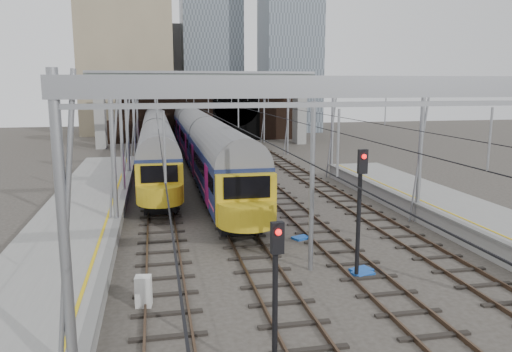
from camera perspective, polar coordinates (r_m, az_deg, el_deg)
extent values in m
plane|color=#38332D|center=(19.62, 8.03, -12.64)|extent=(160.00, 160.00, 0.00)
cube|color=gray|center=(21.10, -22.10, -10.04)|extent=(4.20, 55.00, 1.10)
cube|color=slate|center=(20.65, -16.54, -8.67)|extent=(0.35, 55.00, 0.12)
cube|color=gold|center=(20.68, -17.94, -8.53)|extent=(0.12, 55.00, 0.01)
cube|color=#4C3828|center=(32.85, -12.18, -3.12)|extent=(0.08, 80.00, 0.16)
cube|color=#4C3828|center=(32.86, -9.66, -3.03)|extent=(0.08, 80.00, 0.16)
cube|color=black|center=(32.87, -10.92, -3.20)|extent=(2.40, 80.00, 0.14)
cube|color=#4C3828|center=(33.04, -5.22, -2.85)|extent=(0.08, 80.00, 0.16)
cube|color=#4C3828|center=(33.22, -2.75, -2.74)|extent=(0.08, 80.00, 0.16)
cube|color=black|center=(33.14, -3.98, -2.92)|extent=(2.40, 80.00, 0.14)
cube|color=#4C3828|center=(33.69, 1.56, -2.54)|extent=(0.08, 80.00, 0.16)
cube|color=#4C3828|center=(34.04, 3.92, -2.43)|extent=(0.08, 80.00, 0.16)
cube|color=black|center=(33.88, 2.75, -2.61)|extent=(2.40, 80.00, 0.14)
cube|color=#4C3828|center=(34.80, 7.99, -2.22)|extent=(0.08, 80.00, 0.16)
cube|color=#4C3828|center=(35.30, 10.20, -2.11)|extent=(0.08, 80.00, 0.16)
cube|color=black|center=(35.06, 9.10, -2.29)|extent=(2.40, 80.00, 0.14)
cylinder|color=gray|center=(11.73, -20.97, -8.44)|extent=(0.24, 0.24, 8.00)
cube|color=gray|center=(12.60, 18.20, 9.67)|extent=(16.80, 0.28, 0.50)
cylinder|color=gray|center=(25.31, -15.98, 1.73)|extent=(0.24, 0.24, 8.00)
cylinder|color=gray|center=(29.06, 18.28, 2.68)|extent=(0.24, 0.24, 8.00)
cube|color=gray|center=(25.73, 2.42, 10.30)|extent=(16.80, 0.28, 0.50)
cylinder|color=gray|center=(39.19, -14.50, 4.75)|extent=(0.24, 0.24, 8.00)
cylinder|color=gray|center=(41.71, 8.71, 5.29)|extent=(0.24, 0.24, 8.00)
cube|color=gray|center=(39.46, -2.57, 10.34)|extent=(16.80, 0.28, 0.50)
cylinder|color=gray|center=(53.13, -13.79, 6.19)|extent=(0.24, 0.24, 8.00)
cylinder|color=gray|center=(55.01, 3.65, 6.60)|extent=(0.24, 0.24, 8.00)
cube|color=gray|center=(53.33, -4.98, 10.34)|extent=(16.80, 0.28, 0.50)
cylinder|color=gray|center=(65.10, -13.42, 6.94)|extent=(0.24, 0.24, 8.00)
cylinder|color=gray|center=(66.65, 0.93, 7.29)|extent=(0.24, 0.24, 8.00)
cube|color=gray|center=(65.26, -6.23, 10.33)|extent=(16.80, 0.28, 0.50)
cube|color=black|center=(32.04, -11.25, 6.38)|extent=(0.03, 80.00, 0.03)
cube|color=black|center=(32.32, -4.10, 6.58)|extent=(0.03, 80.00, 0.03)
cube|color=black|center=(33.07, 2.83, 6.69)|extent=(0.03, 80.00, 0.03)
cube|color=black|center=(34.29, 9.36, 6.69)|extent=(0.03, 80.00, 0.03)
cube|color=black|center=(69.53, -4.84, 7.80)|extent=(26.00, 2.00, 9.00)
cube|color=black|center=(69.05, -2.23, 6.23)|extent=(6.50, 0.10, 5.20)
cylinder|color=black|center=(68.91, -2.24, 8.39)|extent=(6.50, 0.10, 6.50)
cube|color=black|center=(68.35, -14.77, 4.93)|extent=(6.00, 1.50, 3.00)
cube|color=gray|center=(63.38, -17.39, 6.75)|extent=(1.20, 2.50, 8.20)
cube|color=gray|center=(65.78, 5.00, 7.30)|extent=(1.20, 2.50, 8.20)
cube|color=#59645D|center=(63.27, -6.06, 10.87)|extent=(28.00, 3.00, 1.40)
cube|color=gray|center=(63.29, -6.08, 11.69)|extent=(28.00, 3.00, 0.30)
cube|color=tan|center=(83.12, -14.54, 12.42)|extent=(14.00, 12.00, 22.00)
cube|color=#4C5660|center=(89.94, -5.21, 15.72)|extent=(10.00, 10.00, 32.00)
cube|color=gray|center=(97.07, -9.27, 11.10)|extent=(18.00, 14.00, 18.00)
cube|color=black|center=(58.24, -7.36, 3.14)|extent=(2.34, 69.32, 0.70)
cube|color=#131C43|center=(58.03, -7.41, 5.08)|extent=(2.98, 69.32, 2.66)
cylinder|color=slate|center=(57.92, -7.44, 6.39)|extent=(2.92, 68.82, 2.92)
cube|color=black|center=(57.99, -7.42, 5.50)|extent=(3.00, 68.12, 0.80)
cube|color=#D44270|center=(58.10, -7.39, 4.35)|extent=(3.00, 68.32, 0.13)
cube|color=gold|center=(23.83, -1.11, -2.73)|extent=(2.92, 0.60, 2.46)
cube|color=black|center=(23.53, -1.04, -1.32)|extent=(2.24, 0.08, 1.06)
cube|color=black|center=(52.66, -11.25, 2.26)|extent=(2.15, 47.61, 0.70)
cube|color=#131C43|center=(52.44, -11.33, 4.28)|extent=(2.73, 47.61, 2.44)
cylinder|color=slate|center=(52.32, -11.37, 5.61)|extent=(2.68, 47.11, 2.68)
cube|color=black|center=(52.40, -11.34, 4.71)|extent=(2.75, 46.41, 0.73)
cube|color=#D44270|center=(52.51, -11.30, 3.54)|extent=(2.75, 46.61, 0.12)
cube|color=gold|center=(28.74, -10.95, -0.87)|extent=(2.68, 0.60, 2.24)
cube|color=black|center=(28.46, -10.98, 0.23)|extent=(2.05, 0.08, 0.98)
cylinder|color=black|center=(13.06, 2.18, -14.64)|extent=(0.14, 0.14, 4.25)
cube|color=black|center=(12.22, 2.45, -7.08)|extent=(0.33, 0.21, 0.80)
sphere|color=red|center=(12.05, 2.59, -6.44)|extent=(0.16, 0.16, 0.16)
cylinder|color=black|center=(20.22, 11.65, -4.49)|extent=(0.17, 0.17, 5.05)
cube|color=black|center=(19.61, 12.10, 1.62)|extent=(0.37, 0.19, 0.95)
sphere|color=red|center=(19.47, 12.26, 2.18)|extent=(0.19, 0.19, 0.19)
cube|color=silver|center=(18.27, -12.74, -12.73)|extent=(0.60, 0.52, 1.10)
cube|color=#174DB1|center=(21.55, 11.95, -10.46)|extent=(1.02, 0.86, 0.10)
cube|color=#174DB1|center=(21.20, 12.09, -10.84)|extent=(1.01, 0.85, 0.10)
cube|color=#174DB1|center=(25.39, 5.16, -7.04)|extent=(1.01, 0.88, 0.10)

